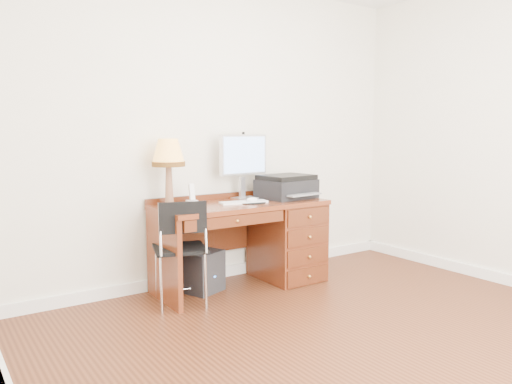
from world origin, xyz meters
TOP-DOWN VIEW (x-y plane):
  - ground at (0.00, 0.00)m, footprint 4.00×4.00m
  - room_shell at (0.00, 0.63)m, footprint 4.00×4.00m
  - desk at (0.32, 1.40)m, footprint 1.50×0.67m
  - monitor at (0.15, 1.59)m, footprint 0.51×0.18m
  - keyboard at (-0.00, 1.35)m, footprint 0.43×0.19m
  - mouse_pad at (0.07, 1.32)m, footprint 0.23×0.23m
  - printer at (0.50, 1.40)m, footprint 0.53×0.43m
  - leg_lamp at (-0.60, 1.54)m, footprint 0.27×0.27m
  - phone at (-0.41, 1.52)m, footprint 0.09×0.09m
  - pen_cup at (0.39, 1.58)m, footprint 0.08×0.08m
  - chair at (-0.63, 1.23)m, footprint 0.50×0.50m
  - equipment_box at (-0.35, 1.49)m, footprint 0.39×0.39m

SIDE VIEW (x-z plane):
  - ground at x=0.00m, z-range 0.00..0.00m
  - room_shell at x=0.00m, z-range -1.95..2.05m
  - equipment_box at x=-0.35m, z-range 0.00..0.35m
  - desk at x=0.32m, z-range 0.04..0.79m
  - chair at x=-0.63m, z-range 0.09..0.93m
  - keyboard at x=0.00m, z-range 0.75..0.77m
  - mouse_pad at x=0.07m, z-range 0.74..0.79m
  - pen_cup at x=0.39m, z-range 0.75..0.85m
  - phone at x=-0.41m, z-range 0.71..0.89m
  - printer at x=0.50m, z-range 0.75..0.96m
  - monitor at x=0.15m, z-range 0.83..1.41m
  - leg_lamp at x=-0.60m, z-range 0.88..1.43m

